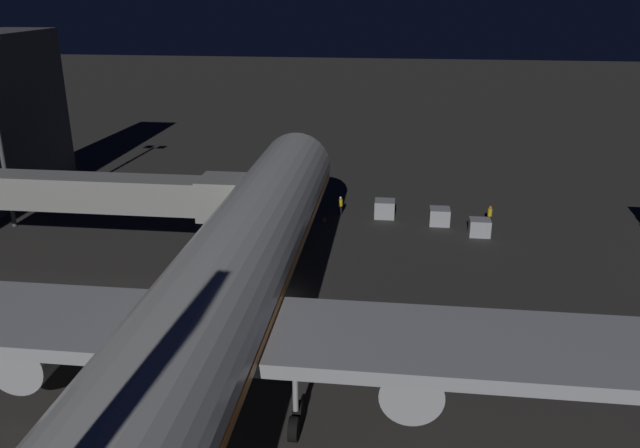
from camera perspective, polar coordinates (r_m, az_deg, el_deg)
ground_plane at (r=44.48m, az=-4.84°, el=-6.84°), size 320.00×320.00×0.00m
airliner_at_gate at (r=30.85m, az=-9.98°, el=-8.38°), size 49.04×60.90×19.30m
jet_bridge at (r=50.57m, az=-18.13°, el=2.60°), size 23.83×3.40×7.25m
baggage_container_near_belt at (r=57.05m, az=14.03°, el=-0.30°), size 1.78×1.53×1.47m
baggage_container_mid_row at (r=58.96m, az=10.60°, el=0.67°), size 1.80×1.74×1.51m
baggage_container_spare at (r=60.08m, az=5.78°, el=1.36°), size 1.85×1.78×1.62m
ground_crew_by_belt_loader at (r=60.37m, az=1.84°, el=1.73°), size 0.40×0.40×1.80m
ground_crew_under_port_wing at (r=59.56m, az=14.88°, el=0.81°), size 0.40×0.40×1.88m
traffic_cone_nose_port at (r=58.74m, az=0.41°, el=0.46°), size 0.36×0.36×0.55m
traffic_cone_nose_starboard at (r=59.37m, az=-3.82°, el=0.63°), size 0.36×0.36×0.55m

